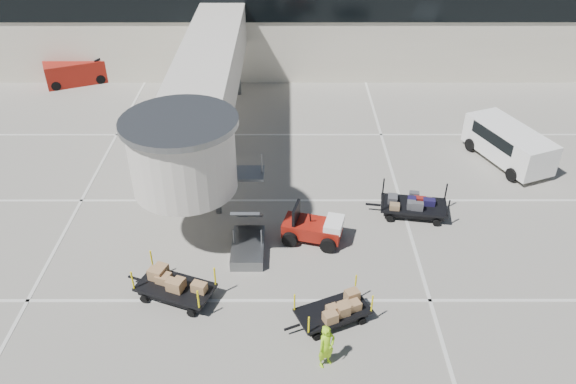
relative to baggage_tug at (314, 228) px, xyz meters
name	(u,v)px	position (x,y,z in m)	size (l,w,h in m)	color
ground	(278,340)	(-1.52, -5.91, -0.63)	(140.00, 140.00, 0.00)	#9F998E
lane_markings	(268,197)	(-2.19, 3.42, -0.62)	(40.00, 30.00, 0.02)	silver
terminal	(279,2)	(-1.88, 24.03, 3.48)	(64.00, 12.11, 15.20)	beige
jet_bridge	(203,95)	(-5.50, 6.36, 3.65)	(5.70, 20.40, 6.03)	silver
baggage_tug	(314,228)	(0.00, 0.00, 0.00)	(2.88, 2.24, 1.73)	maroon
suitcase_cart	(415,205)	(4.91, 1.89, -0.07)	(3.90, 2.01, 1.50)	black
box_cart_near	(331,310)	(0.47, -4.90, -0.11)	(3.36, 2.35, 1.32)	black
box_cart_far	(175,286)	(-5.64, -3.66, -0.07)	(3.74, 2.48, 1.45)	black
ground_worker	(326,346)	(0.14, -7.00, 0.27)	(0.66, 0.43, 1.81)	#9AE017
minivan	(507,141)	(10.86, 7.08, 0.56)	(3.92, 5.64, 1.99)	white
belt_loader	(76,72)	(-16.30, 18.10, 0.18)	(4.71, 3.25, 2.14)	maroon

